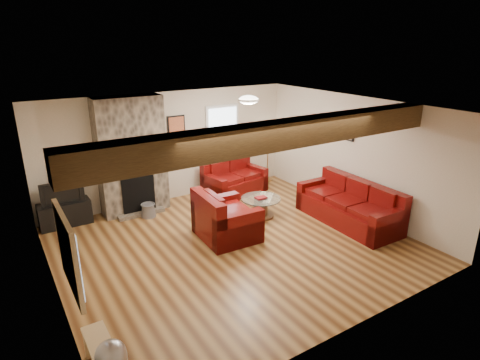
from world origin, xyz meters
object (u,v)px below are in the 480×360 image
object	(u,v)px
tv_cabinet	(65,214)
floor_lamp	(268,135)
armchair_red	(227,215)
coffee_table	(261,207)
sofa_three	(348,203)
loveseat	(235,178)
television	(62,192)

from	to	relation	value
tv_cabinet	floor_lamp	bearing A→B (deg)	0.23
armchair_red	coffee_table	xyz separation A→B (m)	(1.09, 0.42, -0.25)
sofa_three	tv_cabinet	distance (m)	5.76
floor_lamp	tv_cabinet	bearing A→B (deg)	-179.77
tv_cabinet	floor_lamp	distance (m)	5.16
armchair_red	coffee_table	distance (m)	1.19
sofa_three	tv_cabinet	world-z (taller)	sofa_three
loveseat	tv_cabinet	world-z (taller)	loveseat
sofa_three	television	bearing A→B (deg)	-119.62
armchair_red	floor_lamp	size ratio (longest dim) A/B	0.77
loveseat	coffee_table	bearing A→B (deg)	-109.28
sofa_three	loveseat	world-z (taller)	sofa_three
sofa_three	floor_lamp	bearing A→B (deg)	178.80
armchair_red	floor_lamp	bearing A→B (deg)	-46.49
coffee_table	television	world-z (taller)	television
loveseat	coffee_table	size ratio (longest dim) A/B	1.75
tv_cabinet	floor_lamp	xyz separation A→B (m)	(5.07, 0.02, 1.00)
television	armchair_red	bearing A→B (deg)	-41.18
sofa_three	armchair_red	xyz separation A→B (m)	(-2.43, 0.78, 0.03)
sofa_three	television	size ratio (longest dim) A/B	2.73
sofa_three	television	world-z (taller)	television
loveseat	floor_lamp	distance (m)	1.52
sofa_three	coffee_table	bearing A→B (deg)	-130.44
coffee_table	television	distance (m)	4.04
sofa_three	tv_cabinet	size ratio (longest dim) A/B	2.24
loveseat	sofa_three	bearing A→B (deg)	-77.29
armchair_red	floor_lamp	world-z (taller)	floor_lamp
loveseat	television	world-z (taller)	television
loveseat	armchair_red	bearing A→B (deg)	-134.84
loveseat	coffee_table	xyz separation A→B (m)	(-0.26, -1.47, -0.19)
sofa_three	loveseat	size ratio (longest dim) A/B	1.50
sofa_three	armchair_red	bearing A→B (deg)	-106.31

